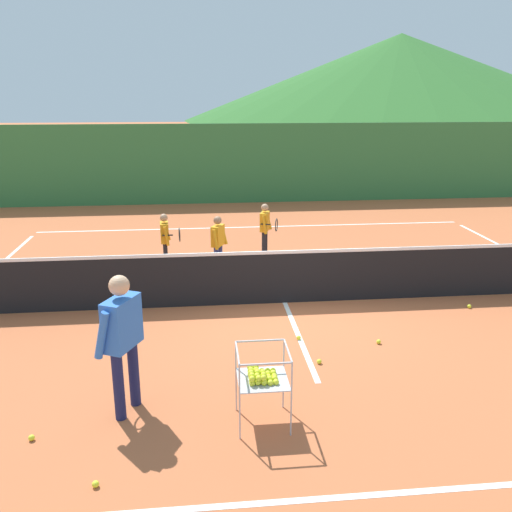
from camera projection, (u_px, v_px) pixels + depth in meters
The scene contains 18 objects.
ground_plane at pixel (285, 303), 9.77m from camera, with size 120.00×120.00×0.00m, color #BC6038.
line_baseline_near at pixel (365, 495), 5.11m from camera, with size 11.71×0.08×0.01m, color white.
line_baseline_far at pixel (253, 227), 15.18m from camera, with size 11.71×0.08×0.01m, color white.
line_service_center at pixel (285, 302), 9.77m from camera, with size 0.08×5.68×0.01m, color white.
tennis_net at pixel (285, 276), 9.62m from camera, with size 12.26×0.08×1.05m.
instructor at pixel (122, 332), 6.17m from camera, with size 0.52×0.84×1.70m.
student_0 at pixel (165, 236), 11.41m from camera, with size 0.44×0.57×1.20m.
student_1 at pixel (218, 240), 11.11m from camera, with size 0.37×0.49×1.22m.
student_2 at pixel (265, 225), 12.30m from camera, with size 0.41×0.67×1.22m.
ball_cart at pixel (261, 376), 6.07m from camera, with size 0.58×0.58×0.90m.
tennis_ball_0 at pixel (32, 438), 5.91m from camera, with size 0.07×0.07×0.07m, color yellow.
tennis_ball_1 at pixel (299, 338), 8.30m from camera, with size 0.07×0.07×0.07m, color yellow.
tennis_ball_3 at pixel (96, 484), 5.21m from camera, with size 0.07×0.07×0.07m, color yellow.
tennis_ball_4 at pixel (379, 342), 8.17m from camera, with size 0.07×0.07×0.07m, color yellow.
tennis_ball_6 at pixel (469, 306), 9.51m from camera, with size 0.07×0.07×0.07m, color yellow.
tennis_ball_7 at pixel (319, 361), 7.57m from camera, with size 0.07×0.07×0.07m, color yellow.
windscreen_fence at pixel (243, 164), 18.15m from camera, with size 25.75×0.08×2.62m, color #33753D.
hill_0 at pixel (399, 77), 70.51m from camera, with size 55.59×55.59×10.65m, color #2D6628.
Camera 1 is at (-1.46, -9.00, 3.64)m, focal length 38.24 mm.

